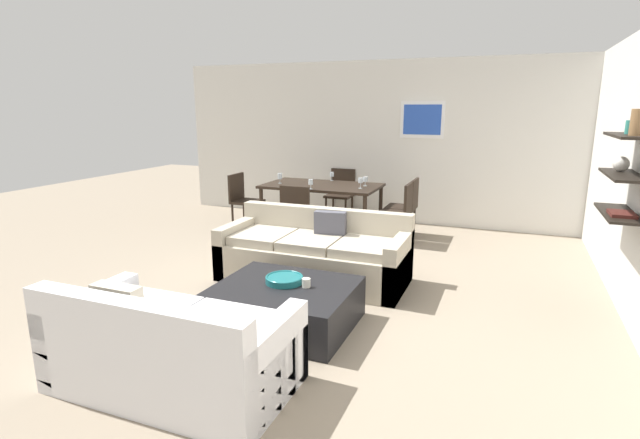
{
  "coord_description": "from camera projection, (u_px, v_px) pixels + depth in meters",
  "views": [
    {
      "loc": [
        1.91,
        -4.55,
        1.95
      ],
      "look_at": [
        0.03,
        0.2,
        0.75
      ],
      "focal_mm": 27.08,
      "sensor_mm": 36.0,
      "label": 1
    }
  ],
  "objects": [
    {
      "name": "decorative_bowl",
      "position": [
        284.0,
        279.0,
        4.4
      ],
      "size": [
        0.35,
        0.35,
        0.06
      ],
      "color": "#19666B",
      "rests_on": "coffee_table"
    },
    {
      "name": "sofa_beige",
      "position": [
        315.0,
        255.0,
        5.52
      ],
      "size": [
        2.11,
        0.9,
        0.78
      ],
      "color": "#B2A893",
      "rests_on": "ground"
    },
    {
      "name": "dining_chair_right_near",
      "position": [
        400.0,
        209.0,
        6.97
      ],
      "size": [
        0.44,
        0.44,
        0.88
      ],
      "color": "black",
      "rests_on": "ground"
    },
    {
      "name": "wine_glass_left_near",
      "position": [
        280.0,
        176.0,
        7.7
      ],
      "size": [
        0.07,
        0.07,
        0.16
      ],
      "color": "silver",
      "rests_on": "dining_table"
    },
    {
      "name": "dining_table",
      "position": [
        322.0,
        189.0,
        7.61
      ],
      "size": [
        1.8,
        1.03,
        0.75
      ],
      "color": "black",
      "rests_on": "ground"
    },
    {
      "name": "candle_jar",
      "position": [
        306.0,
        283.0,
        4.29
      ],
      "size": [
        0.08,
        0.08,
        0.08
      ],
      "primitive_type": "cylinder",
      "color": "silver",
      "rests_on": "coffee_table"
    },
    {
      "name": "wine_glass_right_near",
      "position": [
        361.0,
        181.0,
        7.21
      ],
      "size": [
        0.07,
        0.07,
        0.16
      ],
      "color": "silver",
      "rests_on": "dining_table"
    },
    {
      "name": "loveseat_white",
      "position": [
        171.0,
        349.0,
        3.38
      ],
      "size": [
        1.67,
        0.9,
        0.78
      ],
      "color": "white",
      "rests_on": "ground"
    },
    {
      "name": "wine_glass_right_far",
      "position": [
        365.0,
        180.0,
        7.45
      ],
      "size": [
        0.08,
        0.08,
        0.14
      ],
      "color": "silver",
      "rests_on": "dining_table"
    },
    {
      "name": "wine_glass_foot",
      "position": [
        311.0,
        182.0,
        7.16
      ],
      "size": [
        0.07,
        0.07,
        0.15
      ],
      "color": "silver",
      "rests_on": "dining_table"
    },
    {
      "name": "coffee_table",
      "position": [
        285.0,
        305.0,
        4.38
      ],
      "size": [
        1.22,
        1.02,
        0.38
      ],
      "color": "black",
      "rests_on": "ground"
    },
    {
      "name": "dining_chair_foot",
      "position": [
        298.0,
        211.0,
        6.82
      ],
      "size": [
        0.44,
        0.44,
        0.88
      ],
      "color": "black",
      "rests_on": "ground"
    },
    {
      "name": "dining_chair_left_near",
      "position": [
        243.0,
        197.0,
        7.91
      ],
      "size": [
        0.44,
        0.44,
        0.88
      ],
      "color": "black",
      "rests_on": "ground"
    },
    {
      "name": "back_wall_unit",
      "position": [
        409.0,
        143.0,
        8.03
      ],
      "size": [
        8.4,
        0.09,
        2.7
      ],
      "color": "silver",
      "rests_on": "ground"
    },
    {
      "name": "dining_chair_right_far",
      "position": [
        407.0,
        203.0,
        7.39
      ],
      "size": [
        0.44,
        0.44,
        0.88
      ],
      "color": "black",
      "rests_on": "ground"
    },
    {
      "name": "ground_plane",
      "position": [
        311.0,
        290.0,
        5.25
      ],
      "size": [
        18.0,
        18.0,
        0.0
      ],
      "primitive_type": "plane",
      "color": "gray"
    },
    {
      "name": "dining_chair_head",
      "position": [
        341.0,
        191.0,
        8.48
      ],
      "size": [
        0.44,
        0.44,
        0.88
      ],
      "color": "black",
      "rests_on": "ground"
    },
    {
      "name": "wine_glass_head",
      "position": [
        332.0,
        175.0,
        7.98
      ],
      "size": [
        0.07,
        0.07,
        0.14
      ],
      "color": "silver",
      "rests_on": "dining_table"
    }
  ]
}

